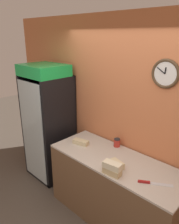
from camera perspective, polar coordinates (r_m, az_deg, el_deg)
wall_back at (r=2.97m, az=12.07°, el=-1.93°), size 5.20×0.09×2.70m
prep_counter at (r=3.13m, az=6.58°, el=-19.35°), size 1.83×0.71×0.92m
beverage_cooler at (r=3.81m, az=-10.16°, el=-1.38°), size 0.71×0.66×1.98m
sandwich_stack_bottom at (r=2.58m, az=5.90°, el=-15.14°), size 0.22×0.12×0.08m
sandwich_stack_middle at (r=2.54m, az=5.96°, el=-13.75°), size 0.22×0.13×0.08m
sandwich_flat_left at (r=3.19m, az=-2.28°, el=-7.86°), size 0.24×0.15×0.06m
sandwich_flat_right at (r=2.71m, az=7.17°, el=-13.36°), size 0.20×0.13×0.08m
chefs_knife at (r=2.54m, az=15.60°, el=-17.39°), size 0.33×0.23×0.02m
condiment_jar at (r=3.14m, az=7.18°, el=-7.93°), size 0.09×0.09×0.12m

